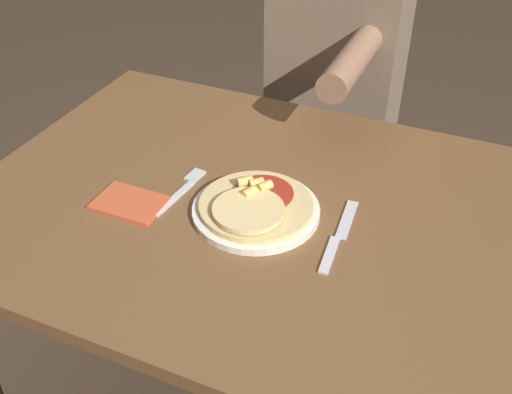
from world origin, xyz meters
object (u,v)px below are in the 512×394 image
pizza (255,205)px  person_diner (335,87)px  plate (256,211)px  fork (183,189)px  knife (339,236)px  dining_table (248,241)px

pizza → person_diner: (-0.04, 0.67, -0.06)m
plate → pizza: bearing=-104.3°
plate → pizza: 0.02m
fork → knife: same height
pizza → fork: pizza is taller
dining_table → fork: 0.18m
dining_table → knife: (0.20, -0.04, 0.11)m
knife → person_diner: (-0.21, 0.67, -0.04)m
pizza → plate: bearing=75.7°
knife → person_diner: bearing=107.8°
plate → person_diner: (-0.04, 0.66, -0.04)m
fork → knife: (0.34, -0.02, 0.00)m
pizza → knife: size_ratio=1.01×
plate → fork: bearing=175.7°
dining_table → knife: bearing=-10.6°
dining_table → plate: 0.13m
knife → person_diner: size_ratio=0.18×
person_diner → pizza: bearing=-86.3°
fork → plate: bearing=-4.3°
pizza → fork: (-0.17, 0.02, -0.02)m
knife → person_diner: person_diner is taller
dining_table → pizza: 0.14m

